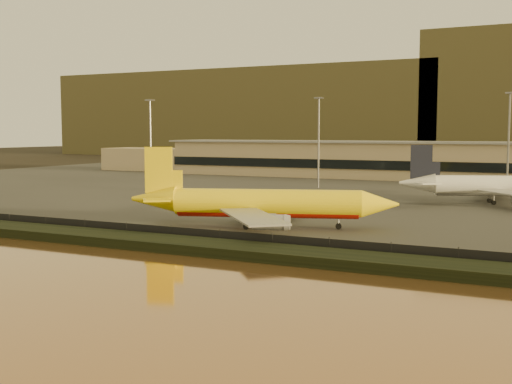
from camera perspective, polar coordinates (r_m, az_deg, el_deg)
ground at (r=105.71m, az=-4.53°, el=-3.37°), size 900.00×900.00×0.00m
embankment at (r=91.54m, az=-9.94°, el=-4.36°), size 320.00×7.00×1.40m
tarmac at (r=193.15m, az=9.87°, el=0.58°), size 320.00×220.00×0.20m
perimeter_fence at (r=94.67m, az=-8.53°, el=-3.65°), size 300.00×0.05×2.20m
terminal_building at (r=226.14m, az=8.50°, el=2.86°), size 202.00×25.00×12.60m
apron_light_masts at (r=169.37m, az=12.98°, el=5.14°), size 152.20×12.20×25.40m
distant_hills at (r=436.60m, az=16.27°, el=7.21°), size 470.00×160.00×70.00m
dhl_cargo_jet at (r=105.76m, az=0.56°, el=-1.07°), size 43.46×41.39×13.31m
white_narrowbody_jet at (r=150.71m, az=21.13°, el=0.47°), size 43.80×41.56×12.94m
gse_vehicle_yellow at (r=125.52m, az=2.07°, el=-1.41°), size 4.88×3.48×2.01m
gse_vehicle_white at (r=147.73m, az=-5.19°, el=-0.39°), size 4.97×3.40×2.05m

